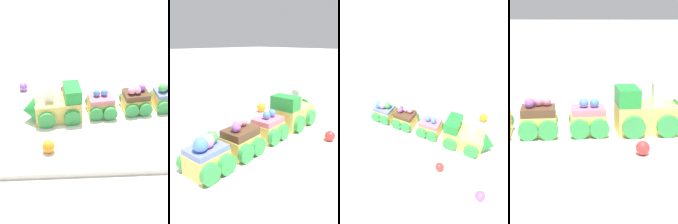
# 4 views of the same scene
# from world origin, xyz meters

# --- Properties ---
(ground_plane) EXTENTS (10.00, 10.00, 0.00)m
(ground_plane) POSITION_xyz_m (0.00, 0.00, 0.00)
(ground_plane) COLOR beige
(display_board) EXTENTS (0.67, 0.32, 0.01)m
(display_board) POSITION_xyz_m (0.00, 0.00, 0.01)
(display_board) COLOR white
(display_board) RESTS_ON ground_plane
(cake_train_locomotive) EXTENTS (0.13, 0.09, 0.08)m
(cake_train_locomotive) POSITION_xyz_m (0.11, -0.02, 0.04)
(cake_train_locomotive) COLOR #EACC66
(cake_train_locomotive) RESTS_ON display_board
(cake_car_strawberry) EXTENTS (0.07, 0.07, 0.06)m
(cake_car_strawberry) POSITION_xyz_m (0.01, -0.03, 0.03)
(cake_car_strawberry) COLOR #EACC66
(cake_car_strawberry) RESTS_ON display_board
(cake_car_chocolate) EXTENTS (0.07, 0.07, 0.06)m
(cake_car_chocolate) POSITION_xyz_m (-0.07, -0.04, 0.04)
(cake_car_chocolate) COLOR #EACC66
(cake_car_chocolate) RESTS_ON display_board
(cake_car_blueberry) EXTENTS (0.07, 0.07, 0.06)m
(cake_car_blueberry) POSITION_xyz_m (-0.14, -0.05, 0.04)
(cake_car_blueberry) COLOR #EACC66
(cake_car_blueberry) RESTS_ON display_board
(gumball_orange) EXTENTS (0.03, 0.03, 0.03)m
(gumball_orange) POSITION_xyz_m (0.12, 0.10, 0.02)
(gumball_orange) COLOR orange
(gumball_orange) RESTS_ON display_board
(gumball_red) EXTENTS (0.02, 0.02, 0.02)m
(gumball_red) POSITION_xyz_m (0.09, -0.12, 0.02)
(gumball_red) COLOR red
(gumball_red) RESTS_ON display_board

